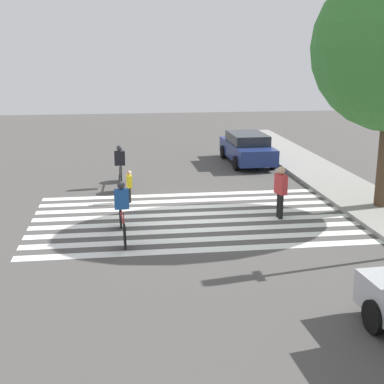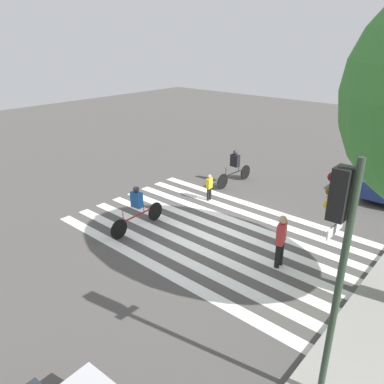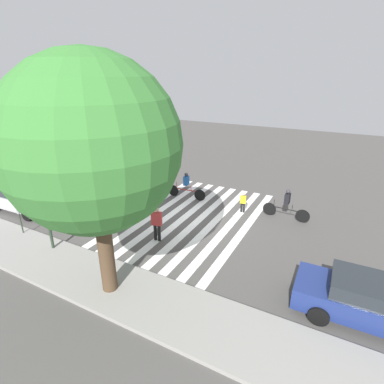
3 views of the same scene
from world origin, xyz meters
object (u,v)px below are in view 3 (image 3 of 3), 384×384
(street_tree, at_px, (93,146))
(car_parked_dark_suv, at_px, (373,302))
(pedestrian_child_with_backpack, at_px, (243,201))
(cyclist_near_curb, at_px, (287,203))
(traffic_light, at_px, (42,176))
(car_parked_far_curb, at_px, (23,196))
(pedestrian_adult_yellow_jacket, at_px, (157,222))
(parking_meter, at_px, (19,215))
(cyclist_mid_street, at_px, (186,185))

(street_tree, bearing_deg, car_parked_dark_suv, -161.32)
(street_tree, bearing_deg, pedestrian_child_with_backpack, -103.41)
(street_tree, distance_m, cyclist_near_curb, 10.56)
(street_tree, bearing_deg, cyclist_near_curb, -116.13)
(traffic_light, distance_m, car_parked_far_curb, 5.96)
(pedestrian_adult_yellow_jacket, height_order, car_parked_dark_suv, pedestrian_adult_yellow_jacket)
(pedestrian_child_with_backpack, bearing_deg, parking_meter, 30.95)
(street_tree, relative_size, pedestrian_adult_yellow_jacket, 4.72)
(traffic_light, height_order, cyclist_near_curb, traffic_light)
(parking_meter, height_order, pedestrian_child_with_backpack, parking_meter)
(street_tree, xyz_separation_m, car_parked_far_curb, (8.97, -2.98, -4.46))
(cyclist_mid_street, bearing_deg, parking_meter, 55.09)
(street_tree, height_order, car_parked_far_curb, street_tree)
(parking_meter, distance_m, street_tree, 7.66)
(traffic_light, xyz_separation_m, parking_meter, (2.36, -0.09, -2.29))
(cyclist_mid_street, bearing_deg, street_tree, 97.86)
(cyclist_near_curb, bearing_deg, car_parked_far_curb, 25.51)
(street_tree, distance_m, pedestrian_child_with_backpack, 9.71)
(parking_meter, bearing_deg, pedestrian_adult_yellow_jacket, -156.01)
(parking_meter, xyz_separation_m, car_parked_far_curb, (2.61, -1.93, -0.30))
(traffic_light, bearing_deg, cyclist_mid_street, -106.65)
(traffic_light, xyz_separation_m, car_parked_dark_suv, (-12.02, -1.76, -2.61))
(parking_meter, bearing_deg, traffic_light, 177.70)
(cyclist_near_curb, relative_size, car_parked_dark_suv, 0.54)
(traffic_light, distance_m, cyclist_mid_street, 8.37)
(pedestrian_adult_yellow_jacket, relative_size, pedestrian_child_with_backpack, 1.47)
(traffic_light, relative_size, parking_meter, 3.34)
(parking_meter, relative_size, car_parked_dark_suv, 0.32)
(pedestrian_child_with_backpack, bearing_deg, cyclist_mid_street, -14.48)
(traffic_light, height_order, car_parked_far_curb, traffic_light)
(pedestrian_adult_yellow_jacket, distance_m, car_parked_dark_suv, 8.56)
(cyclist_mid_street, bearing_deg, pedestrian_adult_yellow_jacket, 100.49)
(cyclist_near_curb, relative_size, car_parked_far_curb, 0.54)
(pedestrian_child_with_backpack, height_order, car_parked_far_curb, car_parked_far_curb)
(car_parked_far_curb, bearing_deg, car_parked_dark_suv, 176.24)
(pedestrian_child_with_backpack, xyz_separation_m, car_parked_far_curb, (10.95, 5.35, 0.12))
(pedestrian_adult_yellow_jacket, distance_m, cyclist_near_curb, 6.87)
(traffic_light, bearing_deg, pedestrian_child_with_backpack, -129.04)
(pedestrian_adult_yellow_jacket, xyz_separation_m, cyclist_near_curb, (-4.72, -4.98, -0.07))
(pedestrian_child_with_backpack, bearing_deg, traffic_light, 40.77)
(street_tree, height_order, pedestrian_adult_yellow_jacket, street_tree)
(parking_meter, distance_m, pedestrian_adult_yellow_jacket, 6.42)
(car_parked_dark_suv, bearing_deg, pedestrian_adult_yellow_jacket, -7.42)
(car_parked_dark_suv, bearing_deg, pedestrian_child_with_backpack, -44.04)
(parking_meter, xyz_separation_m, pedestrian_adult_yellow_jacket, (-5.87, -2.61, -0.12))
(parking_meter, relative_size, street_tree, 0.18)
(street_tree, bearing_deg, traffic_light, -13.43)
(pedestrian_child_with_backpack, relative_size, car_parked_far_curb, 0.25)
(traffic_light, height_order, cyclist_mid_street, traffic_light)
(pedestrian_child_with_backpack, bearing_deg, car_parked_dark_suv, 126.83)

